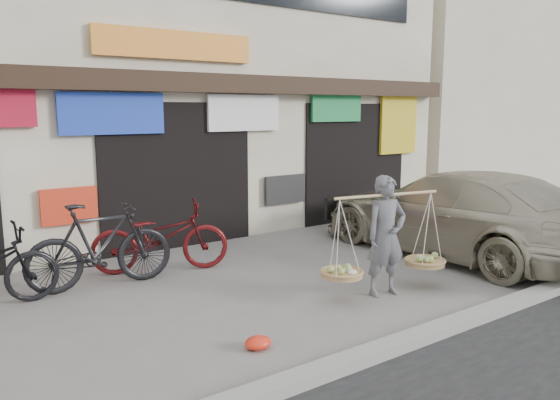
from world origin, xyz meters
TOP-DOWN VIEW (x-y plane):
  - ground at (0.00, 0.00)m, footprint 70.00×70.00m
  - kerb at (0.00, -2.00)m, footprint 70.00×0.25m
  - shophouse_block at (-0.00, 6.42)m, footprint 14.00×6.32m
  - neighbor_east at (13.50, 7.00)m, footprint 12.00×7.00m
  - street_vendor at (1.17, -0.65)m, footprint 1.92×0.84m
  - bike_1 at (-1.97, 1.96)m, footprint 2.14×0.76m
  - bike_2 at (-0.94, 2.21)m, footprint 2.27×1.45m
  - suv at (3.75, 0.15)m, footprint 2.27×5.28m
  - red_bag at (-1.26, -1.11)m, footprint 0.31×0.25m

SIDE VIEW (x-z plane):
  - ground at x=0.00m, z-range 0.00..0.00m
  - kerb at x=0.00m, z-range 0.00..0.12m
  - red_bag at x=-1.26m, z-range 0.00..0.14m
  - bike_2 at x=-0.94m, z-range 0.00..1.13m
  - bike_1 at x=-1.97m, z-range 0.00..1.26m
  - suv at x=3.75m, z-range 0.00..1.51m
  - street_vendor at x=1.17m, z-range -0.06..1.62m
  - neighbor_east at x=13.50m, z-range 0.00..6.40m
  - shophouse_block at x=0.00m, z-range -0.05..6.95m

